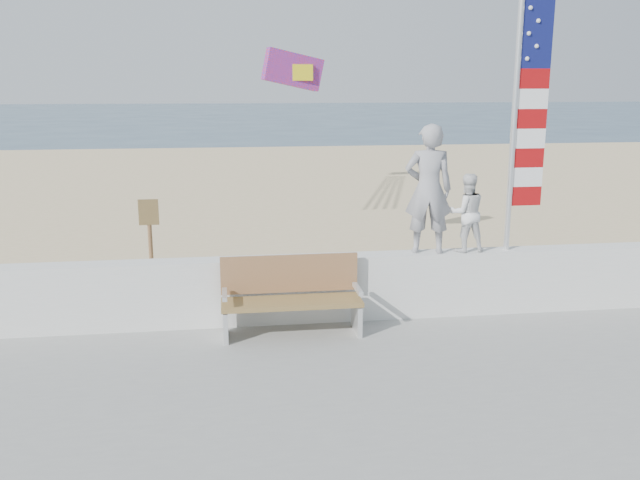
% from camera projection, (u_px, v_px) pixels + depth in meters
% --- Properties ---
extents(ground, '(220.00, 220.00, 0.00)m').
position_uv_depth(ground, '(325.00, 396.00, 7.45)').
color(ground, '#304A61').
rests_on(ground, ground).
extents(sand, '(90.00, 40.00, 0.08)m').
position_uv_depth(sand, '(270.00, 226.00, 16.12)').
color(sand, beige).
rests_on(sand, ground).
extents(seawall, '(30.00, 0.35, 0.90)m').
position_uv_depth(seawall, '(303.00, 288.00, 9.24)').
color(seawall, silver).
rests_on(seawall, boardwalk).
extents(adult, '(0.72, 0.54, 1.76)m').
position_uv_depth(adult, '(428.00, 189.00, 9.17)').
color(adult, '#939398').
rests_on(adult, seawall).
extents(child, '(0.53, 0.41, 1.09)m').
position_uv_depth(child, '(466.00, 213.00, 9.32)').
color(child, white).
rests_on(child, seawall).
extents(bench, '(1.80, 0.57, 1.00)m').
position_uv_depth(bench, '(291.00, 295.00, 8.76)').
color(bench, olive).
rests_on(bench, boardwalk).
extents(flag, '(0.50, 0.08, 3.50)m').
position_uv_depth(flag, '(524.00, 111.00, 9.11)').
color(flag, white).
rests_on(flag, seawall).
extents(parafoil_kite, '(1.14, 0.48, 0.76)m').
position_uv_depth(parafoil_kite, '(294.00, 70.00, 12.04)').
color(parafoil_kite, red).
rests_on(parafoil_kite, ground).
extents(sign, '(0.32, 0.07, 1.46)m').
position_uv_depth(sign, '(150.00, 235.00, 11.03)').
color(sign, brown).
rests_on(sign, sand).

